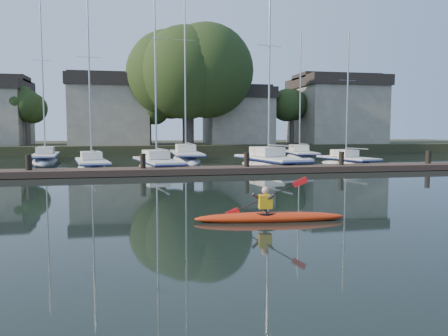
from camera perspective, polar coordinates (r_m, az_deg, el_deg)
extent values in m
plane|color=black|center=(11.57, 5.69, -7.54)|extent=(160.00, 160.00, 0.00)
ellipsoid|color=red|center=(12.18, 6.06, -6.47)|extent=(4.24, 0.98, 0.32)
cylinder|color=black|center=(12.13, 5.41, -6.01)|extent=(0.69, 0.69, 0.08)
imported|color=#292427|center=(12.07, 5.42, -4.46)|extent=(0.25, 0.35, 0.91)
cube|color=gold|center=(12.07, 5.42, -4.40)|extent=(0.38, 0.30, 0.37)
sphere|color=#D89887|center=(12.02, 5.44, -2.91)|extent=(0.21, 0.21, 0.21)
cube|color=#473328|center=(25.13, -3.67, -0.32)|extent=(34.00, 2.00, 0.35)
cylinder|color=black|center=(25.54, -24.11, -0.43)|extent=(0.32, 0.32, 1.80)
cylinder|color=black|center=(24.90, -10.53, -0.21)|extent=(0.32, 0.32, 1.80)
cylinder|color=black|center=(25.69, 2.98, 0.02)|extent=(0.32, 0.32, 1.80)
cylinder|color=black|center=(27.78, 15.06, 0.23)|extent=(0.32, 0.32, 1.80)
cylinder|color=black|center=(30.91, 25.08, 0.39)|extent=(0.32, 0.32, 1.80)
ellipsoid|color=silver|center=(30.18, -16.85, -0.63)|extent=(3.19, 7.89, 1.72)
cube|color=silver|center=(30.11, -16.89, 0.91)|extent=(2.86, 6.51, 0.13)
cube|color=navy|center=(30.12, -16.88, 0.78)|extent=(2.96, 6.68, 0.07)
cube|color=beige|center=(30.55, -16.97, 1.59)|extent=(1.62, 2.34, 0.50)
cylinder|color=#9EA0A5|center=(30.47, -17.18, 11.25)|extent=(0.11, 0.11, 10.84)
cylinder|color=#9EA0A5|center=(28.92, -16.75, 2.19)|extent=(0.57, 2.89, 0.07)
cylinder|color=#9EA0A5|center=(30.65, -17.24, 13.66)|extent=(1.43, 0.28, 0.03)
ellipsoid|color=silver|center=(29.12, -8.66, -0.72)|extent=(3.61, 9.04, 1.86)
cube|color=silver|center=(29.04, -8.68, 1.01)|extent=(3.23, 7.47, 0.14)
cube|color=navy|center=(29.05, -8.68, 0.86)|extent=(3.34, 7.65, 0.08)
cube|color=beige|center=(29.54, -8.92, 1.78)|extent=(1.79, 2.68, 0.54)
cylinder|color=#9EA0A5|center=(29.57, -8.97, 13.55)|extent=(0.12, 0.12, 12.74)
cylinder|color=#9EA0A5|center=(27.71, -8.09, 2.46)|extent=(0.68, 3.31, 0.08)
cylinder|color=#9EA0A5|center=(29.84, -9.01, 16.45)|extent=(1.55, 0.31, 0.03)
ellipsoid|color=silver|center=(30.40, 6.05, -0.54)|extent=(3.95, 9.19, 2.12)
cube|color=silver|center=(30.32, 6.07, 1.34)|extent=(3.54, 7.60, 0.16)
cube|color=navy|center=(30.33, 6.07, 1.18)|extent=(3.66, 7.79, 0.09)
cube|color=beige|center=(30.77, 5.61, 2.17)|extent=(2.00, 2.74, 0.61)
cylinder|color=#9EA0A5|center=(30.80, 5.94, 12.93)|extent=(0.13, 0.13, 12.26)
cylinder|color=#9EA0A5|center=(29.11, 7.32, 2.94)|extent=(0.72, 3.35, 0.09)
cylinder|color=#9EA0A5|center=(31.04, 5.96, 15.62)|extent=(1.76, 0.36, 0.03)
ellipsoid|color=silver|center=(33.26, 15.81, -0.10)|extent=(3.16, 6.56, 1.71)
cube|color=silver|center=(33.20, 15.85, 1.29)|extent=(2.83, 5.43, 0.13)
cube|color=navy|center=(33.20, 15.84, 1.16)|extent=(2.93, 5.57, 0.07)
cube|color=beige|center=(33.47, 15.45, 1.90)|extent=(1.60, 1.99, 0.50)
cylinder|color=#9EA0A5|center=(33.38, 15.82, 9.12)|extent=(0.11, 0.11, 9.00)
cylinder|color=#9EA0A5|center=(32.44, 16.93, 2.46)|extent=(0.57, 2.36, 0.07)
cylinder|color=#9EA0A5|center=(33.48, 15.87, 10.96)|extent=(1.41, 0.33, 0.03)
ellipsoid|color=silver|center=(38.71, -22.29, 0.38)|extent=(2.88, 8.66, 1.79)
cube|color=silver|center=(38.66, -22.33, 1.63)|extent=(2.63, 7.13, 0.13)
cube|color=navy|center=(38.67, -22.33, 1.52)|extent=(2.72, 7.30, 0.08)
cube|color=beige|center=(39.15, -22.29, 2.18)|extent=(1.57, 2.51, 0.52)
cylinder|color=#9EA0A5|center=(39.09, -22.60, 10.73)|extent=(0.11, 0.11, 12.27)
cylinder|color=#9EA0A5|center=(37.36, -22.53, 2.68)|extent=(0.42, 3.22, 0.08)
cylinder|color=#9EA0A5|center=(39.28, -22.68, 12.87)|extent=(1.50, 0.19, 0.03)
ellipsoid|color=silver|center=(37.56, -4.96, 0.52)|extent=(2.44, 10.93, 2.07)
cube|color=silver|center=(37.50, -4.97, 2.01)|extent=(2.31, 8.97, 0.15)
cube|color=navy|center=(37.50, -4.97, 1.88)|extent=(2.40, 9.19, 0.09)
cube|color=beige|center=(38.13, -5.07, 2.67)|extent=(1.57, 3.07, 0.60)
cylinder|color=#9EA0A5|center=(38.22, -5.11, 13.63)|extent=(0.13, 0.13, 15.26)
cylinder|color=#9EA0A5|center=(35.84, -4.73, 3.28)|extent=(0.15, 4.14, 0.09)
cylinder|color=#9EA0A5|center=(38.54, -5.13, 16.32)|extent=(1.74, 0.06, 0.03)
ellipsoid|color=silver|center=(40.36, 9.87, 0.82)|extent=(3.03, 8.04, 1.86)
cube|color=silver|center=(40.31, 9.89, 2.08)|extent=(2.76, 6.63, 0.14)
cube|color=navy|center=(40.31, 9.89, 1.96)|extent=(2.85, 6.79, 0.08)
cube|color=beige|center=(40.75, 9.74, 2.62)|extent=(1.64, 2.35, 0.54)
cylinder|color=#9EA0A5|center=(40.64, 9.93, 9.78)|extent=(0.12, 0.12, 10.78)
cylinder|color=#9EA0A5|center=(39.14, 10.32, 3.13)|extent=(0.45, 2.97, 0.08)
cylinder|color=#9EA0A5|center=(40.77, 9.95, 11.59)|extent=(1.56, 0.23, 0.03)
cube|color=#243118|center=(54.94, -7.84, 2.80)|extent=(90.00, 24.00, 1.00)
cube|color=#A79F86|center=(48.90, -14.54, 6.54)|extent=(8.00, 8.00, 6.00)
cube|color=#2A241E|center=(49.14, -14.63, 10.73)|extent=(8.40, 8.40, 1.20)
cube|color=#A79F86|center=(50.11, 1.76, 6.08)|extent=(7.00, 7.00, 5.00)
cube|color=#2A241E|center=(50.26, 1.77, 9.61)|extent=(7.35, 7.35, 1.20)
cube|color=#A79F86|center=(54.11, 14.33, 6.64)|extent=(9.00, 9.00, 6.50)
cube|color=#2A241E|center=(54.37, 14.42, 10.69)|extent=(9.45, 9.45, 1.20)
cylinder|color=#554A44|center=(46.12, -4.71, 6.16)|extent=(1.20, 1.20, 5.00)
sphere|color=black|center=(46.50, -4.75, 12.33)|extent=(8.50, 8.50, 8.50)
cylinder|color=#554A44|center=(48.00, -24.24, 4.50)|extent=(0.48, 0.48, 3.00)
sphere|color=black|center=(48.07, -24.35, 7.48)|extent=(3.40, 3.40, 3.40)
cylinder|color=#554A44|center=(46.32, -9.71, 4.74)|extent=(0.38, 0.38, 2.80)
sphere|color=black|center=(46.37, -9.74, 7.46)|extent=(2.72, 2.72, 2.72)
cylinder|color=#554A44|center=(50.37, 8.84, 4.99)|extent=(0.50, 0.50, 3.20)
sphere|color=black|center=(50.45, 8.88, 8.00)|extent=(3.57, 3.57, 3.57)
cylinder|color=#554A44|center=(53.33, 19.57, 4.44)|extent=(0.41, 0.41, 2.60)
sphere|color=black|center=(53.36, 19.64, 6.74)|extent=(2.89, 2.89, 2.89)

